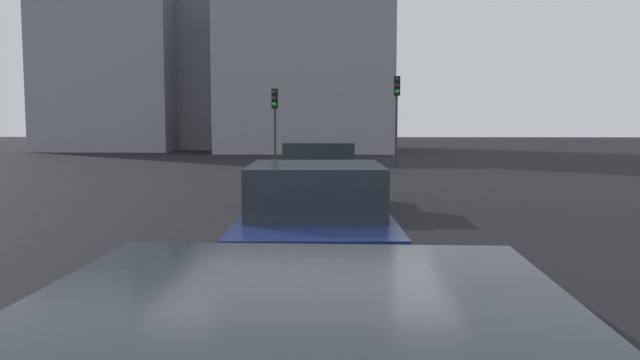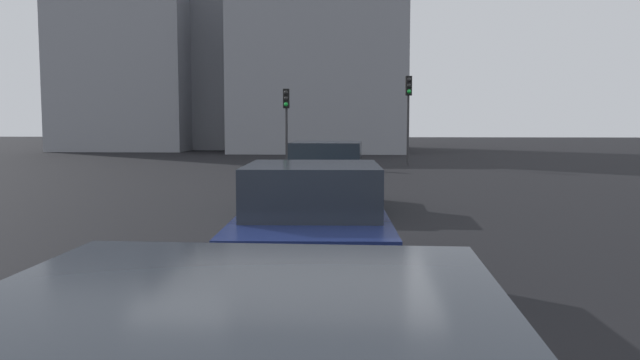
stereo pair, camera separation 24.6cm
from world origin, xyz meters
The scene contains 8 objects.
ground_plane centered at (0.00, 0.00, -0.10)m, with size 160.00×160.00×0.20m, color black.
car_teal_lead centered at (9.32, 0.15, 0.76)m, with size 4.12×2.12×1.58m.
car_navy_second centered at (2.24, 0.01, 0.74)m, with size 4.29×2.18×1.53m.
traffic_light_near_left centered at (24.37, -2.94, 3.00)m, with size 0.32×0.30×4.17m.
traffic_light_near_right centered at (23.93, 2.73, 2.58)m, with size 0.32×0.28×3.57m.
building_facade_left centered at (40.61, 2.00, 7.18)m, with size 12.99×11.49×14.37m, color gray.
building_facade_center centered at (46.49, 10.00, 7.26)m, with size 13.34×10.01×14.52m, color slate.
building_facade_right centered at (41.02, 16.00, 6.05)m, with size 9.10×9.40×12.09m, color gray.
Camera 2 is at (-5.84, -0.55, 2.06)m, focal length 36.04 mm.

